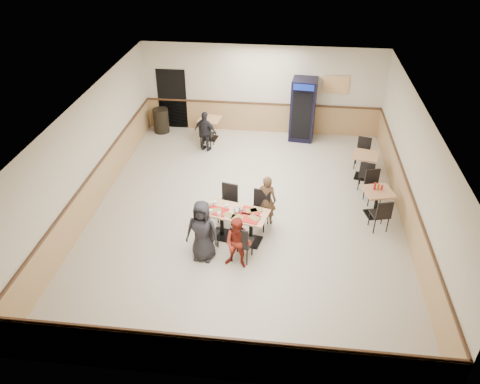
# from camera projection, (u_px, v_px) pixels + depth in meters

# --- Properties ---
(ground) EXTENTS (10.00, 10.00, 0.00)m
(ground) POSITION_uv_depth(u_px,v_px,m) (247.00, 213.00, 12.27)
(ground) COLOR beige
(ground) RESTS_ON ground
(room_shell) EXTENTS (10.00, 10.00, 10.00)m
(room_shell) POSITION_uv_depth(u_px,v_px,m) (315.00, 152.00, 13.91)
(room_shell) COLOR silver
(room_shell) RESTS_ON ground
(main_table) EXTENTS (1.61, 1.06, 0.79)m
(main_table) POSITION_uv_depth(u_px,v_px,m) (236.00, 221.00, 11.08)
(main_table) COLOR black
(main_table) RESTS_ON ground
(main_chairs) EXTENTS (1.67, 1.98, 1.00)m
(main_chairs) POSITION_uv_depth(u_px,v_px,m) (234.00, 221.00, 11.11)
(main_chairs) COLOR black
(main_chairs) RESTS_ON ground
(diner_woman_left) EXTENTS (0.79, 0.57, 1.52)m
(diner_woman_left) POSITION_uv_depth(u_px,v_px,m) (202.00, 231.00, 10.38)
(diner_woman_left) COLOR black
(diner_woman_left) RESTS_ON ground
(diner_woman_right) EXTENTS (0.70, 0.59, 1.28)m
(diner_woman_right) POSITION_uv_depth(u_px,v_px,m) (238.00, 243.00, 10.21)
(diner_woman_right) COLOR maroon
(diner_woman_right) RESTS_ON ground
(diner_man_opposite) EXTENTS (0.54, 0.40, 1.34)m
(diner_man_opposite) POSITION_uv_depth(u_px,v_px,m) (267.00, 200.00, 11.58)
(diner_man_opposite) COLOR brown
(diner_man_opposite) RESTS_ON ground
(lone_diner) EXTENTS (0.84, 0.57, 1.32)m
(lone_diner) POSITION_uv_depth(u_px,v_px,m) (205.00, 132.00, 14.87)
(lone_diner) COLOR black
(lone_diner) RESTS_ON ground
(tabletop_clutter) EXTENTS (1.33, 0.74, 0.12)m
(tabletop_clutter) POSITION_uv_depth(u_px,v_px,m) (236.00, 212.00, 10.89)
(tabletop_clutter) COLOR red
(tabletop_clutter) RESTS_ON main_table
(side_table_near) EXTENTS (0.85, 0.85, 0.74)m
(side_table_near) POSITION_uv_depth(u_px,v_px,m) (377.00, 199.00, 11.93)
(side_table_near) COLOR black
(side_table_near) RESTS_ON ground
(side_table_near_chair_south) EXTENTS (0.53, 0.53, 0.94)m
(side_table_near_chair_south) POSITION_uv_depth(u_px,v_px,m) (380.00, 213.00, 11.45)
(side_table_near_chair_south) COLOR black
(side_table_near_chair_south) RESTS_ON ground
(side_table_near_chair_north) EXTENTS (0.53, 0.53, 0.94)m
(side_table_near_chair_north) POSITION_uv_depth(u_px,v_px,m) (374.00, 187.00, 12.44)
(side_table_near_chair_north) COLOR black
(side_table_near_chair_north) RESTS_ON ground
(side_table_far) EXTENTS (0.85, 0.85, 0.75)m
(side_table_far) POSITION_uv_depth(u_px,v_px,m) (365.00, 162.00, 13.51)
(side_table_far) COLOR black
(side_table_far) RESTS_ON ground
(side_table_far_chair_south) EXTENTS (0.53, 0.53, 0.95)m
(side_table_far_chair_south) POSITION_uv_depth(u_px,v_px,m) (367.00, 174.00, 13.03)
(side_table_far_chair_south) COLOR black
(side_table_far_chair_south) RESTS_ON ground
(side_table_far_chair_north) EXTENTS (0.53, 0.53, 0.95)m
(side_table_far_chair_north) POSITION_uv_depth(u_px,v_px,m) (362.00, 153.00, 14.03)
(side_table_far_chair_north) COLOR black
(side_table_far_chair_north) RESTS_ON ground
(condiment_caddy) EXTENTS (0.23, 0.06, 0.20)m
(condiment_caddy) POSITION_uv_depth(u_px,v_px,m) (378.00, 187.00, 11.79)
(condiment_caddy) COLOR #B90D13
(condiment_caddy) RESTS_ON side_table_near
(back_table) EXTENTS (0.77, 0.77, 0.74)m
(back_table) POSITION_uv_depth(u_px,v_px,m) (210.00, 125.00, 15.66)
(back_table) COLOR black
(back_table) RESTS_ON ground
(back_table_chair_lone) EXTENTS (0.49, 0.49, 0.94)m
(back_table_chair_lone) POSITION_uv_depth(u_px,v_px,m) (207.00, 134.00, 15.18)
(back_table_chair_lone) COLOR black
(back_table_chair_lone) RESTS_ON ground
(pepsi_cooler) EXTENTS (0.86, 0.87, 2.07)m
(pepsi_cooler) POSITION_uv_depth(u_px,v_px,m) (303.00, 110.00, 15.40)
(pepsi_cooler) COLOR black
(pepsi_cooler) RESTS_ON ground
(trash_bin) EXTENTS (0.53, 0.53, 0.84)m
(trash_bin) POSITION_uv_depth(u_px,v_px,m) (161.00, 121.00, 16.16)
(trash_bin) COLOR black
(trash_bin) RESTS_ON ground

